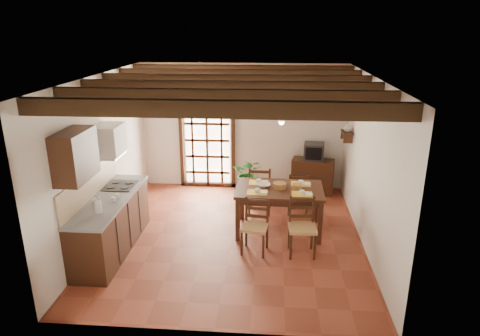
# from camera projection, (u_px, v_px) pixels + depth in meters

# --- Properties ---
(ground_plane) EXTENTS (5.00, 5.00, 0.00)m
(ground_plane) POSITION_uv_depth(u_px,v_px,m) (233.00, 236.00, 7.62)
(ground_plane) COLOR brown
(room_shell) EXTENTS (4.52, 5.02, 2.81)m
(room_shell) POSITION_uv_depth(u_px,v_px,m) (232.00, 137.00, 7.03)
(room_shell) COLOR silver
(room_shell) RESTS_ON ground_plane
(ceiling_beams) EXTENTS (4.50, 4.34, 0.20)m
(ceiling_beams) POSITION_uv_depth(u_px,v_px,m) (232.00, 84.00, 6.75)
(ceiling_beams) COLOR black
(ceiling_beams) RESTS_ON room_shell
(french_door) EXTENTS (1.26, 0.11, 2.32)m
(french_door) POSITION_uv_depth(u_px,v_px,m) (207.00, 137.00, 9.61)
(french_door) COLOR white
(french_door) RESTS_ON ground_plane
(kitchen_counter) EXTENTS (0.64, 2.25, 1.38)m
(kitchen_counter) POSITION_uv_depth(u_px,v_px,m) (111.00, 223.00, 7.04)
(kitchen_counter) COLOR #311B0F
(kitchen_counter) RESTS_ON ground_plane
(upper_cabinet) EXTENTS (0.35, 0.80, 0.70)m
(upper_cabinet) POSITION_uv_depth(u_px,v_px,m) (75.00, 156.00, 5.95)
(upper_cabinet) COLOR #311B0F
(upper_cabinet) RESTS_ON room_shell
(range_hood) EXTENTS (0.38, 0.60, 0.54)m
(range_hood) POSITION_uv_depth(u_px,v_px,m) (110.00, 140.00, 7.16)
(range_hood) COLOR white
(range_hood) RESTS_ON room_shell
(counter_items) EXTENTS (0.50, 1.43, 0.25)m
(counter_items) POSITION_uv_depth(u_px,v_px,m) (110.00, 194.00, 6.97)
(counter_items) COLOR black
(counter_items) RESTS_ON kitchen_counter
(dining_table) EXTENTS (1.55, 1.02, 0.83)m
(dining_table) POSITION_uv_depth(u_px,v_px,m) (279.00, 194.00, 7.59)
(dining_table) COLOR #3B1E13
(dining_table) RESTS_ON ground_plane
(chair_near_left) EXTENTS (0.48, 0.46, 0.90)m
(chair_near_left) POSITION_uv_depth(u_px,v_px,m) (255.00, 236.00, 7.03)
(chair_near_left) COLOR #B5864D
(chair_near_left) RESTS_ON ground_plane
(chair_near_right) EXTENTS (0.46, 0.44, 0.95)m
(chair_near_right) POSITION_uv_depth(u_px,v_px,m) (302.00, 237.00, 6.95)
(chair_near_right) COLOR #B5864D
(chair_near_right) RESTS_ON ground_plane
(chair_far_left) EXTENTS (0.46, 0.44, 0.98)m
(chair_far_left) POSITION_uv_depth(u_px,v_px,m) (260.00, 198.00, 8.50)
(chair_far_left) COLOR #B5864D
(chair_far_left) RESTS_ON ground_plane
(chair_far_right) EXTENTS (0.45, 0.43, 0.86)m
(chair_far_right) POSITION_uv_depth(u_px,v_px,m) (298.00, 201.00, 8.44)
(chair_far_right) COLOR #B5864D
(chair_far_right) RESTS_ON ground_plane
(table_setting) EXTENTS (1.12, 0.74, 0.10)m
(table_setting) POSITION_uv_depth(u_px,v_px,m) (280.00, 182.00, 7.52)
(table_setting) COLOR yellow
(table_setting) RESTS_ON dining_table
(table_bowl) EXTENTS (0.22, 0.22, 0.05)m
(table_bowl) POSITION_uv_depth(u_px,v_px,m) (264.00, 185.00, 7.62)
(table_bowl) COLOR white
(table_bowl) RESTS_ON dining_table
(sideboard) EXTENTS (0.96, 0.58, 0.77)m
(sideboard) POSITION_uv_depth(u_px,v_px,m) (312.00, 176.00, 9.48)
(sideboard) COLOR #311B0F
(sideboard) RESTS_ON ground_plane
(crt_tv) EXTENTS (0.47, 0.44, 0.37)m
(crt_tv) POSITION_uv_depth(u_px,v_px,m) (314.00, 151.00, 9.29)
(crt_tv) COLOR black
(crt_tv) RESTS_ON sideboard
(fuse_box) EXTENTS (0.25, 0.03, 0.32)m
(fuse_box) POSITION_uv_depth(u_px,v_px,m) (311.00, 113.00, 9.29)
(fuse_box) COLOR white
(fuse_box) RESTS_ON room_shell
(plant_pot) EXTENTS (0.35, 0.35, 0.22)m
(plant_pot) POSITION_uv_depth(u_px,v_px,m) (249.00, 192.00, 9.32)
(plant_pot) COLOR maroon
(plant_pot) RESTS_ON ground_plane
(potted_plant) EXTENTS (1.80, 1.59, 1.82)m
(potted_plant) POSITION_uv_depth(u_px,v_px,m) (249.00, 172.00, 9.17)
(potted_plant) COLOR #144C19
(potted_plant) RESTS_ON ground_plane
(wall_shelf) EXTENTS (0.20, 0.42, 0.20)m
(wall_shelf) POSITION_uv_depth(u_px,v_px,m) (347.00, 134.00, 8.49)
(wall_shelf) COLOR #311B0F
(wall_shelf) RESTS_ON room_shell
(shelf_vase) EXTENTS (0.15, 0.15, 0.15)m
(shelf_vase) POSITION_uv_depth(u_px,v_px,m) (347.00, 127.00, 8.44)
(shelf_vase) COLOR #B2BFB2
(shelf_vase) RESTS_ON wall_shelf
(shelf_flowers) EXTENTS (0.14, 0.14, 0.36)m
(shelf_flowers) POSITION_uv_depth(u_px,v_px,m) (348.00, 117.00, 8.38)
(shelf_flowers) COLOR yellow
(shelf_flowers) RESTS_ON shelf_vase
(framed_picture) EXTENTS (0.03, 0.32, 0.32)m
(framed_picture) POSITION_uv_depth(u_px,v_px,m) (353.00, 107.00, 8.31)
(framed_picture) COLOR brown
(framed_picture) RESTS_ON room_shell
(pendant_lamp) EXTENTS (0.36, 0.36, 0.84)m
(pendant_lamp) POSITION_uv_depth(u_px,v_px,m) (282.00, 118.00, 7.25)
(pendant_lamp) COLOR black
(pendant_lamp) RESTS_ON room_shell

